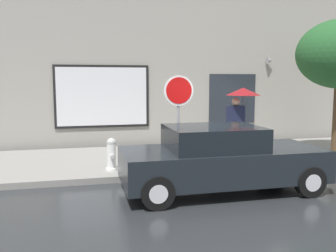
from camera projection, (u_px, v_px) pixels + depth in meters
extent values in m
plane|color=#282B2D|center=(236.00, 188.00, 8.19)|extent=(60.00, 60.00, 0.00)
cube|color=gray|center=(195.00, 157.00, 11.07)|extent=(20.00, 4.00, 0.15)
cube|color=#9E998E|center=(174.00, 48.00, 13.06)|extent=(20.00, 0.40, 7.00)
cube|color=black|center=(102.00, 96.00, 12.45)|extent=(3.16, 0.06, 2.11)
cube|color=silver|center=(102.00, 96.00, 12.42)|extent=(3.00, 0.03, 1.95)
cube|color=#262B33|center=(232.00, 99.00, 13.57)|extent=(1.80, 0.04, 1.80)
cone|color=#99999E|center=(270.00, 60.00, 13.60)|extent=(0.22, 0.24, 0.24)
cube|color=black|center=(222.00, 164.00, 7.89)|extent=(4.29, 1.75, 0.67)
cube|color=black|center=(213.00, 138.00, 7.77)|extent=(1.93, 1.54, 0.48)
cylinder|color=black|center=(270.00, 164.00, 9.07)|extent=(0.64, 0.22, 0.64)
cylinder|color=silver|center=(270.00, 164.00, 9.07)|extent=(0.35, 0.24, 0.35)
cylinder|color=black|center=(310.00, 182.00, 7.51)|extent=(0.64, 0.22, 0.64)
cylinder|color=silver|center=(310.00, 182.00, 7.51)|extent=(0.35, 0.24, 0.35)
cylinder|color=black|center=(143.00, 172.00, 8.33)|extent=(0.64, 0.22, 0.64)
cylinder|color=silver|center=(143.00, 172.00, 8.33)|extent=(0.35, 0.24, 0.35)
cylinder|color=black|center=(157.00, 193.00, 6.77)|extent=(0.64, 0.22, 0.64)
cylinder|color=silver|center=(157.00, 193.00, 6.77)|extent=(0.35, 0.24, 0.35)
cylinder|color=white|center=(112.00, 156.00, 9.12)|extent=(0.22, 0.22, 0.70)
sphere|color=#BBBBB7|center=(111.00, 143.00, 9.08)|extent=(0.23, 0.23, 0.23)
cylinder|color=#BBBBB7|center=(112.00, 156.00, 8.97)|extent=(0.09, 0.12, 0.09)
cylinder|color=#BBBBB7|center=(111.00, 154.00, 9.27)|extent=(0.09, 0.12, 0.09)
cylinder|color=white|center=(112.00, 169.00, 9.16)|extent=(0.30, 0.30, 0.06)
cylinder|color=black|center=(231.00, 141.00, 10.88)|extent=(0.14, 0.14, 0.87)
cylinder|color=black|center=(238.00, 141.00, 10.93)|extent=(0.14, 0.14, 0.87)
cube|color=#191E38|center=(235.00, 116.00, 10.81)|extent=(0.51, 0.22, 0.61)
sphere|color=tan|center=(236.00, 102.00, 10.76)|extent=(0.24, 0.24, 0.24)
cylinder|color=#4C4C51|center=(243.00, 108.00, 10.83)|extent=(0.02, 0.02, 0.90)
cone|color=maroon|center=(243.00, 91.00, 10.77)|extent=(1.01, 1.01, 0.22)
cylinder|color=gray|center=(178.00, 123.00, 9.31)|extent=(0.07, 0.07, 2.32)
cylinder|color=white|center=(179.00, 91.00, 9.17)|extent=(0.76, 0.02, 0.76)
cylinder|color=red|center=(179.00, 91.00, 9.16)|extent=(0.66, 0.02, 0.66)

